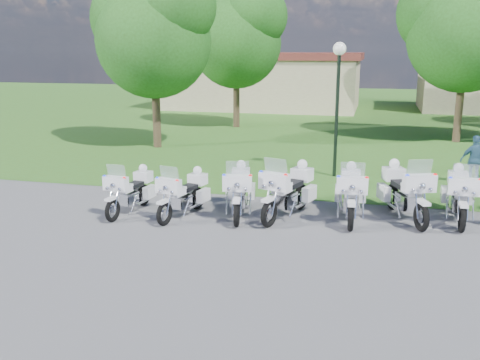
% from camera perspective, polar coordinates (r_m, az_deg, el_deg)
% --- Properties ---
extents(ground, '(100.00, 100.00, 0.00)m').
position_cam_1_polar(ground, '(13.12, 2.92, -5.50)').
color(ground, '#5D5D63').
rests_on(ground, ground).
extents(grass_lawn, '(100.00, 48.00, 0.01)m').
position_cam_1_polar(grass_lawn, '(39.46, 10.77, 7.23)').
color(grass_lawn, '#3C641F').
rests_on(grass_lawn, ground).
extents(motorcycle_0, '(0.85, 2.18, 1.46)m').
position_cam_1_polar(motorcycle_0, '(14.77, -11.57, -1.07)').
color(motorcycle_0, black).
rests_on(motorcycle_0, ground).
extents(motorcycle_1, '(1.03, 2.18, 1.49)m').
position_cam_1_polar(motorcycle_1, '(14.22, -5.98, -1.41)').
color(motorcycle_1, black).
rests_on(motorcycle_1, ground).
extents(motorcycle_2, '(1.07, 2.40, 1.63)m').
position_cam_1_polar(motorcycle_2, '(14.22, -0.07, -1.08)').
color(motorcycle_2, black).
rests_on(motorcycle_2, ground).
extents(motorcycle_3, '(1.32, 2.47, 1.71)m').
position_cam_1_polar(motorcycle_3, '(14.12, 5.22, -1.09)').
color(motorcycle_3, black).
rests_on(motorcycle_3, ground).
extents(motorcycle_4, '(0.90, 2.48, 1.67)m').
position_cam_1_polar(motorcycle_4, '(14.20, 11.74, -1.32)').
color(motorcycle_4, black).
rests_on(motorcycle_4, ground).
extents(motorcycle_5, '(1.41, 2.48, 1.74)m').
position_cam_1_polar(motorcycle_5, '(14.59, 17.15, -1.14)').
color(motorcycle_5, black).
rests_on(motorcycle_5, ground).
extents(motorcycle_6, '(0.85, 2.46, 1.65)m').
position_cam_1_polar(motorcycle_6, '(14.91, 22.37, -1.41)').
color(motorcycle_6, black).
rests_on(motorcycle_6, ground).
extents(lamp_post, '(0.44, 0.44, 4.57)m').
position_cam_1_polar(lamp_post, '(18.55, 10.45, 10.72)').
color(lamp_post, black).
rests_on(lamp_post, ground).
extents(tree_0, '(5.87, 5.01, 7.83)m').
position_cam_1_polar(tree_0, '(24.35, -9.30, 15.59)').
color(tree_0, '#38281C').
rests_on(tree_0, ground).
extents(tree_1, '(5.82, 4.97, 7.77)m').
position_cam_1_polar(tree_1, '(30.52, -0.47, 15.28)').
color(tree_1, '#38281C').
rests_on(tree_1, ground).
extents(tree_2, '(6.24, 5.33, 8.32)m').
position_cam_1_polar(tree_2, '(27.49, 22.96, 15.18)').
color(tree_2, '#38281C').
rests_on(tree_2, ground).
extents(building_west, '(14.56, 8.32, 4.10)m').
position_cam_1_polar(building_west, '(41.08, 2.48, 10.59)').
color(building_west, tan).
rests_on(building_west, ground).
extents(bystander_c, '(1.01, 0.57, 1.63)m').
position_cam_1_polar(bystander_c, '(18.98, 23.78, 1.92)').
color(bystander_c, '#335D7B').
rests_on(bystander_c, ground).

